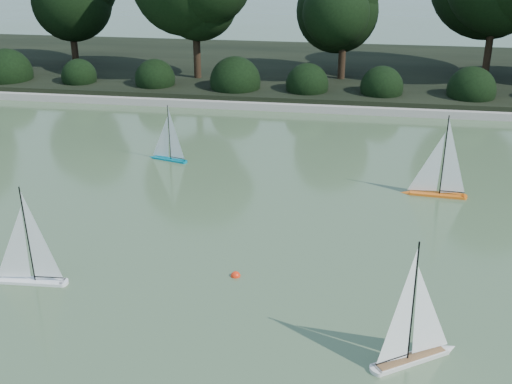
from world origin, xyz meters
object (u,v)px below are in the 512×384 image
Objects in this scene: sailboat_white_a at (24,267)px; sailboat_teal at (166,151)px; sailboat_white_b at (419,341)px; sailboat_orange at (433,182)px; race_buoy at (236,276)px.

sailboat_white_a reaches higher than sailboat_teal.
sailboat_white_b reaches higher than sailboat_teal.
sailboat_orange reaches higher than sailboat_white_a.
sailboat_white_a is 6.75m from sailboat_orange.
sailboat_white_b is 11.81× the size of race_buoy.
sailboat_white_b is at bearing -51.83° from sailboat_teal.
sailboat_teal is at bearing 168.53° from sailboat_orange.
sailboat_white_b is 7.22m from sailboat_teal.
race_buoy is at bearing 11.99° from sailboat_white_a.
sailboat_orange is at bearing 82.71° from sailboat_white_b.
sailboat_teal is (-4.46, 5.68, -0.05)m from sailboat_white_b.
sailboat_orange is 5.16m from sailboat_teal.
sailboat_teal is 4.78m from race_buoy.
race_buoy is (2.18, -4.24, -0.19)m from sailboat_teal.
sailboat_teal is (-5.06, 1.03, -0.05)m from sailboat_orange.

